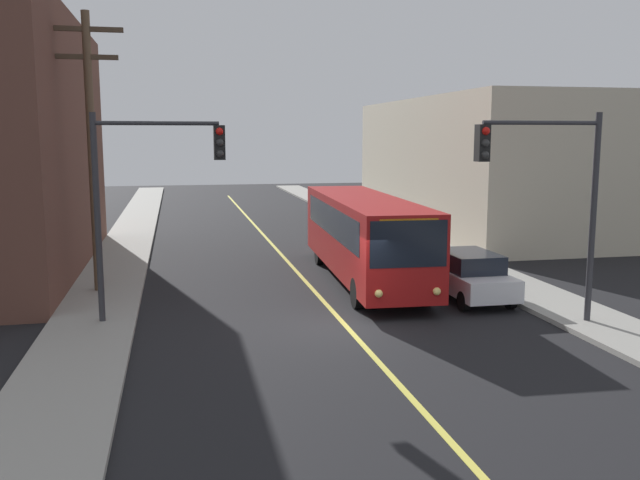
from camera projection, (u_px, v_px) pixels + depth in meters
ground_plane at (346, 326)px, 19.87m from camera, size 120.00×120.00×0.00m
sidewalk_left at (116, 269)px, 28.05m from camera, size 2.50×90.00×0.15m
sidewalk_right at (447, 256)px, 31.02m from camera, size 2.50×90.00×0.15m
lane_stripe_center at (273, 246)px, 34.38m from camera, size 0.16×60.00×0.01m
building_right_warehouse at (505, 165)px, 40.47m from camera, size 12.00×20.43×7.61m
city_bus at (363, 234)px, 25.90m from camera, size 3.13×12.24×3.20m
parked_car_white at (468, 275)px, 23.06m from camera, size 1.83×4.40×1.62m
utility_pole_near at (91, 140)px, 23.11m from camera, size 2.40×0.28×9.45m
traffic_signal_left_corner at (151, 178)px, 19.56m from camera, size 3.75×0.48×6.00m
traffic_signal_right_corner at (546, 179)px, 19.01m from camera, size 3.75×0.48×6.00m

